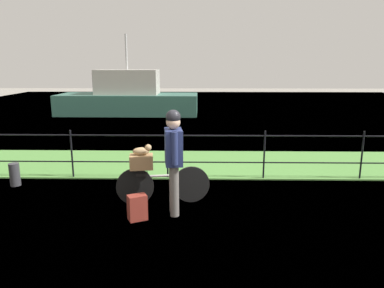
{
  "coord_description": "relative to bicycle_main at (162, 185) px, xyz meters",
  "views": [
    {
      "loc": [
        -0.35,
        -5.25,
        2.37
      ],
      "look_at": [
        -0.48,
        1.3,
        0.9
      ],
      "focal_mm": 33.75,
      "sensor_mm": 36.0,
      "label": 1
    }
  ],
  "objects": [
    {
      "name": "ground_plane",
      "position": [
        0.97,
        -0.62,
        -0.34
      ],
      "size": [
        60.0,
        60.0,
        0.0
      ],
      "primitive_type": "plane",
      "color": "gray"
    },
    {
      "name": "grass_strip",
      "position": [
        0.97,
        2.5,
        -0.32
      ],
      "size": [
        27.0,
        2.4,
        0.03
      ],
      "primitive_type": "cube",
      "color": "#569342",
      "rests_on": "ground"
    },
    {
      "name": "harbor_water",
      "position": [
        0.97,
        10.03,
        -0.34
      ],
      "size": [
        30.0,
        30.0,
        0.0
      ],
      "primitive_type": "plane",
      "color": "slate",
      "rests_on": "ground"
    },
    {
      "name": "iron_fence",
      "position": [
        0.97,
        1.37,
        0.26
      ],
      "size": [
        18.04,
        0.04,
        1.03
      ],
      "color": "black",
      "rests_on": "ground"
    },
    {
      "name": "bicycle_main",
      "position": [
        0.0,
        0.0,
        0.0
      ],
      "size": [
        1.59,
        0.29,
        0.64
      ],
      "color": "black",
      "rests_on": "ground"
    },
    {
      "name": "wooden_crate",
      "position": [
        -0.34,
        -0.05,
        0.42
      ],
      "size": [
        0.42,
        0.33,
        0.23
      ],
      "primitive_type": "cube",
      "rotation": [
        0.0,
        0.0,
        0.14
      ],
      "color": "#A87F51",
      "rests_on": "bicycle_main"
    },
    {
      "name": "terrier_dog",
      "position": [
        -0.32,
        -0.05,
        0.61
      ],
      "size": [
        0.32,
        0.18,
        0.18
      ],
      "color": "tan",
      "rests_on": "wooden_crate"
    },
    {
      "name": "cyclist_person",
      "position": [
        0.23,
        -0.42,
        0.66
      ],
      "size": [
        0.31,
        0.54,
        1.68
      ],
      "color": "slate",
      "rests_on": "ground"
    },
    {
      "name": "backpack_on_paving",
      "position": [
        -0.32,
        -0.68,
        -0.14
      ],
      "size": [
        0.33,
        0.29,
        0.4
      ],
      "primitive_type": "cube",
      "rotation": [
        0.0,
        0.0,
        3.61
      ],
      "color": "maroon",
      "rests_on": "ground"
    },
    {
      "name": "mooring_bollard",
      "position": [
        -3.01,
        0.87,
        -0.11
      ],
      "size": [
        0.2,
        0.2,
        0.45
      ],
      "primitive_type": "cylinder",
      "color": "#38383D",
      "rests_on": "ground"
    },
    {
      "name": "moored_boat_near",
      "position": [
        -2.73,
        11.16,
        0.42
      ],
      "size": [
        6.55,
        2.2,
        3.68
      ],
      "color": "#336656",
      "rests_on": "ground"
    }
  ]
}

